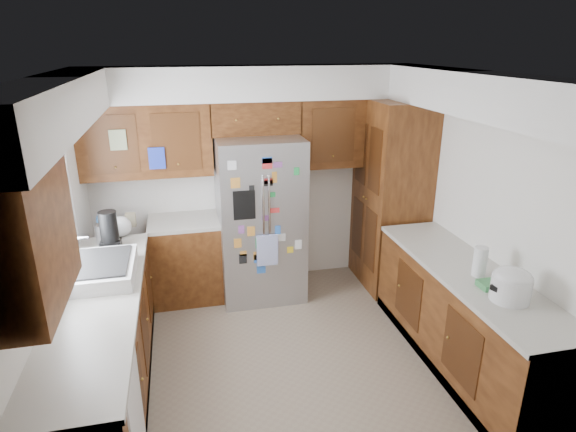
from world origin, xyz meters
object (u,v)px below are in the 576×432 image
object	(u,v)px
fridge	(260,219)
paper_towel	(480,262)
pantry	(391,196)
rice_cooker	(511,284)

from	to	relation	value
fridge	paper_towel	bearing A→B (deg)	-49.60
fridge	paper_towel	distance (m)	2.33
pantry	paper_towel	world-z (taller)	pantry
rice_cooker	fridge	bearing A→B (deg)	124.53
fridge	pantry	bearing A→B (deg)	-2.06
rice_cooker	paper_towel	bearing A→B (deg)	88.55
pantry	fridge	size ratio (longest dim) A/B	1.19
paper_towel	pantry	bearing A→B (deg)	90.33
pantry	fridge	distance (m)	1.51
rice_cooker	paper_towel	xyz separation A→B (m)	(0.01, 0.41, -0.01)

